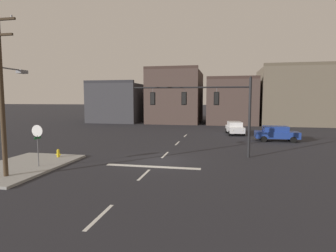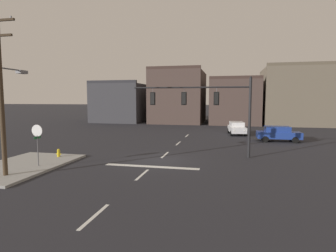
{
  "view_description": "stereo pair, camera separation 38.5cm",
  "coord_description": "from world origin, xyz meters",
  "px_view_note": "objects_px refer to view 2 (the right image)",
  "views": [
    {
      "loc": [
        4.57,
        -19.43,
        4.47
      ],
      "look_at": [
        0.17,
        2.36,
        2.3
      ],
      "focal_mm": 29.58,
      "sensor_mm": 36.0,
      "label": 1
    },
    {
      "loc": [
        4.94,
        -19.35,
        4.47
      ],
      "look_at": [
        0.17,
        2.36,
        2.3
      ],
      "focal_mm": 29.58,
      "sensor_mm": 36.0,
      "label": 2
    }
  ],
  "objects_px": {
    "car_lot_middle": "(278,133)",
    "signal_mast_near_side": "(209,103)",
    "car_lot_nearside": "(237,128)",
    "utility_pole": "(2,88)",
    "stop_sign": "(37,135)",
    "fire_hydrant": "(59,154)"
  },
  "relations": [
    {
      "from": "car_lot_nearside",
      "to": "fire_hydrant",
      "type": "bearing_deg",
      "value": -127.52
    },
    {
      "from": "signal_mast_near_side",
      "to": "fire_hydrant",
      "type": "relative_size",
      "value": 12.12
    },
    {
      "from": "signal_mast_near_side",
      "to": "stop_sign",
      "type": "relative_size",
      "value": 3.21
    },
    {
      "from": "signal_mast_near_side",
      "to": "car_lot_nearside",
      "type": "xyz_separation_m",
      "value": [
        2.57,
        14.25,
        -3.3
      ]
    },
    {
      "from": "car_lot_nearside",
      "to": "car_lot_middle",
      "type": "distance_m",
      "value": 6.5
    },
    {
      "from": "signal_mast_near_side",
      "to": "car_lot_middle",
      "type": "distance_m",
      "value": 11.87
    },
    {
      "from": "stop_sign",
      "to": "signal_mast_near_side",
      "type": "bearing_deg",
      "value": 30.15
    },
    {
      "from": "stop_sign",
      "to": "utility_pole",
      "type": "distance_m",
      "value": 3.71
    },
    {
      "from": "stop_sign",
      "to": "car_lot_nearside",
      "type": "relative_size",
      "value": 0.61
    },
    {
      "from": "car_lot_middle",
      "to": "fire_hydrant",
      "type": "distance_m",
      "value": 21.62
    },
    {
      "from": "utility_pole",
      "to": "fire_hydrant",
      "type": "distance_m",
      "value": 6.93
    },
    {
      "from": "signal_mast_near_side",
      "to": "car_lot_middle",
      "type": "bearing_deg",
      "value": 54.03
    },
    {
      "from": "utility_pole",
      "to": "signal_mast_near_side",
      "type": "bearing_deg",
      "value": 37.67
    },
    {
      "from": "car_lot_nearside",
      "to": "car_lot_middle",
      "type": "height_order",
      "value": "same"
    },
    {
      "from": "signal_mast_near_side",
      "to": "car_lot_nearside",
      "type": "relative_size",
      "value": 1.98
    },
    {
      "from": "signal_mast_near_side",
      "to": "utility_pole",
      "type": "bearing_deg",
      "value": -142.33
    },
    {
      "from": "stop_sign",
      "to": "utility_pole",
      "type": "xyz_separation_m",
      "value": [
        -0.33,
        -2.26,
        2.92
      ]
    },
    {
      "from": "signal_mast_near_side",
      "to": "car_lot_middle",
      "type": "height_order",
      "value": "signal_mast_near_side"
    },
    {
      "from": "stop_sign",
      "to": "fire_hydrant",
      "type": "relative_size",
      "value": 3.77
    },
    {
      "from": "utility_pole",
      "to": "car_lot_nearside",
      "type": "bearing_deg",
      "value": 59.34
    },
    {
      "from": "signal_mast_near_side",
      "to": "utility_pole",
      "type": "relative_size",
      "value": 0.98
    },
    {
      "from": "car_lot_middle",
      "to": "signal_mast_near_side",
      "type": "bearing_deg",
      "value": -125.97
    }
  ]
}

